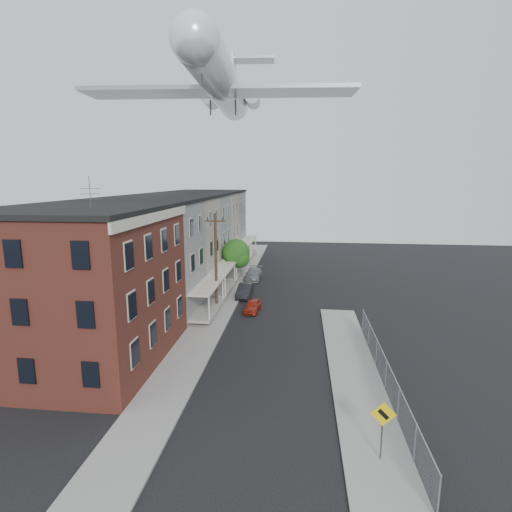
{
  "coord_description": "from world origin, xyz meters",
  "views": [
    {
      "loc": [
        1.96,
        -16.76,
        11.98
      ],
      "look_at": [
        -0.67,
        6.65,
        7.43
      ],
      "focal_mm": 28.0,
      "sensor_mm": 36.0,
      "label": 1
    }
  ],
  "objects": [
    {
      "name": "ground",
      "position": [
        0.0,
        0.0,
        0.0
      ],
      "size": [
        120.0,
        120.0,
        0.0
      ],
      "primitive_type": "plane",
      "color": "black",
      "rests_on": "ground"
    },
    {
      "name": "sidewalk_left",
      "position": [
        -5.5,
        24.0,
        0.06
      ],
      "size": [
        3.0,
        62.0,
        0.12
      ],
      "primitive_type": "cube",
      "color": "gray",
      "rests_on": "ground"
    },
    {
      "name": "sidewalk_right",
      "position": [
        5.5,
        6.0,
        0.06
      ],
      "size": [
        3.0,
        26.0,
        0.12
      ],
      "primitive_type": "cube",
      "color": "gray",
      "rests_on": "ground"
    },
    {
      "name": "curb_left",
      "position": [
        -4.05,
        24.0,
        0.07
      ],
      "size": [
        0.15,
        62.0,
        0.14
      ],
      "primitive_type": "cube",
      "color": "gray",
      "rests_on": "ground"
    },
    {
      "name": "curb_right",
      "position": [
        4.05,
        6.0,
        0.07
      ],
      "size": [
        0.15,
        26.0,
        0.14
      ],
      "primitive_type": "cube",
      "color": "gray",
      "rests_on": "ground"
    },
    {
      "name": "corner_building",
      "position": [
        -12.0,
        7.0,
        5.16
      ],
      "size": [
        10.31,
        12.3,
        12.15
      ],
      "color": "#3B1812",
      "rests_on": "ground"
    },
    {
      "name": "row_house_a",
      "position": [
        -11.96,
        16.5,
        5.13
      ],
      "size": [
        11.98,
        7.0,
        10.3
      ],
      "color": "slate",
      "rests_on": "ground"
    },
    {
      "name": "row_house_b",
      "position": [
        -11.96,
        23.5,
        5.13
      ],
      "size": [
        11.98,
        7.0,
        10.3
      ],
      "color": "gray",
      "rests_on": "ground"
    },
    {
      "name": "row_house_c",
      "position": [
        -11.96,
        30.5,
        5.13
      ],
      "size": [
        11.98,
        7.0,
        10.3
      ],
      "color": "slate",
      "rests_on": "ground"
    },
    {
      "name": "row_house_d",
      "position": [
        -11.96,
        37.5,
        5.13
      ],
      "size": [
        11.98,
        7.0,
        10.3
      ],
      "color": "gray",
      "rests_on": "ground"
    },
    {
      "name": "row_house_e",
      "position": [
        -11.96,
        44.5,
        5.13
      ],
      "size": [
        11.98,
        7.0,
        10.3
      ],
      "color": "slate",
      "rests_on": "ground"
    },
    {
      "name": "chainlink_fence",
      "position": [
        7.0,
        5.0,
        1.0
      ],
      "size": [
        0.06,
        18.06,
        1.9
      ],
      "color": "gray",
      "rests_on": "ground"
    },
    {
      "name": "warning_sign",
      "position": [
        5.6,
        -1.03,
        1.88
      ],
      "size": [
        1.1,
        0.11,
        2.8
      ],
      "color": "#515156",
      "rests_on": "ground"
    },
    {
      "name": "utility_pole",
      "position": [
        -5.6,
        18.0,
        4.67
      ],
      "size": [
        1.8,
        0.26,
        9.0
      ],
      "color": "black",
      "rests_on": "ground"
    },
    {
      "name": "street_tree",
      "position": [
        -5.27,
        27.92,
        3.45
      ],
      "size": [
        3.22,
        3.2,
        5.2
      ],
      "color": "black",
      "rests_on": "ground"
    },
    {
      "name": "car_near",
      "position": [
        -2.28,
        18.03,
        0.54
      ],
      "size": [
        1.51,
        3.27,
        1.08
      ],
      "primitive_type": "imported",
      "rotation": [
        0.0,
        0.0,
        -0.08
      ],
      "color": "maroon",
      "rests_on": "ground"
    },
    {
      "name": "car_mid",
      "position": [
        -3.6,
        22.53,
        0.66
      ],
      "size": [
        1.46,
        4.0,
        1.31
      ],
      "primitive_type": "imported",
      "rotation": [
        0.0,
        0.0,
        -0.02
      ],
      "color": "black",
      "rests_on": "ground"
    },
    {
      "name": "car_far",
      "position": [
        -3.6,
        29.88,
        0.66
      ],
      "size": [
        2.0,
        4.59,
        1.31
      ],
      "primitive_type": "imported",
      "rotation": [
        0.0,
        0.0,
        -0.04
      ],
      "color": "slate",
      "rests_on": "ground"
    },
    {
      "name": "airplane",
      "position": [
        -5.62,
        22.29,
        20.65
      ],
      "size": [
        24.33,
        27.77,
        8.04
      ],
      "color": "white",
      "rests_on": "ground"
    }
  ]
}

